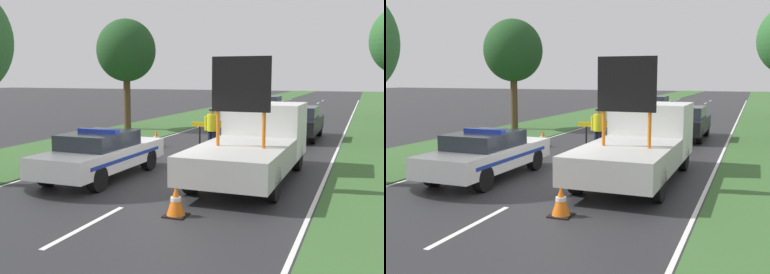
% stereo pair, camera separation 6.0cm
% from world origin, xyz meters
% --- Properties ---
extents(ground_plane, '(160.00, 160.00, 0.00)m').
position_xyz_m(ground_plane, '(0.00, 0.00, 0.00)').
color(ground_plane, '#28282B').
extents(lane_markings, '(8.12, 63.41, 0.01)m').
position_xyz_m(lane_markings, '(0.00, 15.99, 0.00)').
color(lane_markings, silver).
rests_on(lane_markings, ground).
extents(grass_verge_left, '(4.55, 120.00, 0.03)m').
position_xyz_m(grass_verge_left, '(-6.38, 20.00, 0.01)').
color(grass_verge_left, '#38602D').
rests_on(grass_verge_left, ground).
extents(police_car, '(1.80, 4.72, 1.44)m').
position_xyz_m(police_car, '(-2.06, 0.34, 0.71)').
color(police_car, white).
rests_on(police_car, ground).
extents(work_truck, '(2.29, 6.13, 3.42)m').
position_xyz_m(work_truck, '(2.06, 2.09, 1.04)').
color(work_truck, white).
rests_on(work_truck, ground).
extents(road_barrier, '(3.29, 0.08, 1.11)m').
position_xyz_m(road_barrier, '(0.16, 6.10, 0.93)').
color(road_barrier, black).
rests_on(road_barrier, ground).
extents(police_officer, '(0.61, 0.39, 1.71)m').
position_xyz_m(police_officer, '(-0.42, 5.47, 1.02)').
color(police_officer, '#191E38').
rests_on(police_officer, ground).
extents(pedestrian_civilian, '(0.59, 0.37, 1.64)m').
position_xyz_m(pedestrian_civilian, '(0.27, 5.64, 0.96)').
color(pedestrian_civilian, brown).
rests_on(pedestrian_civilian, ground).
extents(traffic_cone_near_police, '(0.51, 0.51, 0.70)m').
position_xyz_m(traffic_cone_near_police, '(-3.07, 6.06, 0.35)').
color(traffic_cone_near_police, black).
rests_on(traffic_cone_near_police, ground).
extents(traffic_cone_centre_front, '(0.47, 0.47, 0.65)m').
position_xyz_m(traffic_cone_centre_front, '(1.39, -2.20, 0.32)').
color(traffic_cone_centre_front, black).
rests_on(traffic_cone_centre_front, ground).
extents(traffic_cone_near_truck, '(0.42, 0.42, 0.58)m').
position_xyz_m(traffic_cone_near_truck, '(0.63, 1.29, 0.29)').
color(traffic_cone_near_truck, black).
rests_on(traffic_cone_near_truck, ground).
extents(queued_car_sedan_black, '(1.82, 4.55, 1.52)m').
position_xyz_m(queued_car_sedan_black, '(2.10, 10.72, 0.79)').
color(queued_car_sedan_black, black).
rests_on(queued_car_sedan_black, ground).
extents(queued_car_van_white, '(1.73, 4.54, 1.44)m').
position_xyz_m(queued_car_van_white, '(-2.26, 17.02, 0.76)').
color(queued_car_van_white, silver).
rests_on(queued_car_van_white, ground).
extents(queued_car_suv_grey, '(1.77, 4.46, 1.39)m').
position_xyz_m(queued_car_suv_grey, '(-2.05, 23.97, 0.74)').
color(queued_car_suv_grey, slate).
rests_on(queued_car_suv_grey, ground).
extents(roadside_tree_near_right, '(3.19, 3.19, 5.98)m').
position_xyz_m(roadside_tree_near_right, '(-7.26, 11.07, 4.27)').
color(roadside_tree_near_right, '#4C3823').
rests_on(roadside_tree_near_right, ground).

